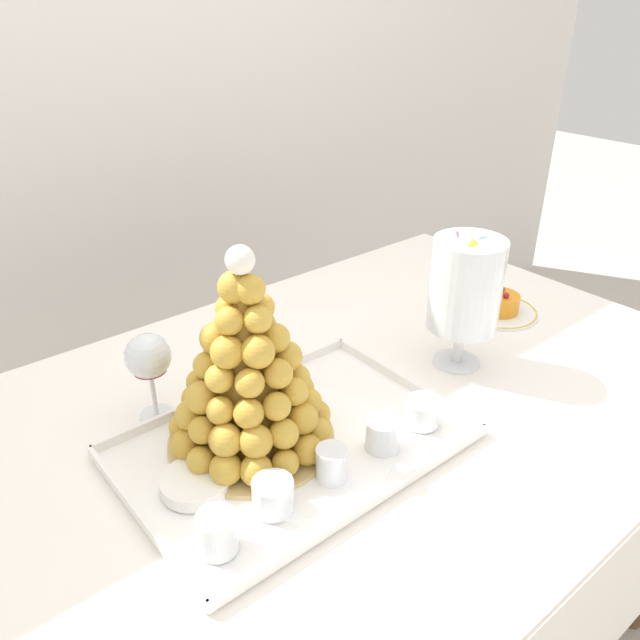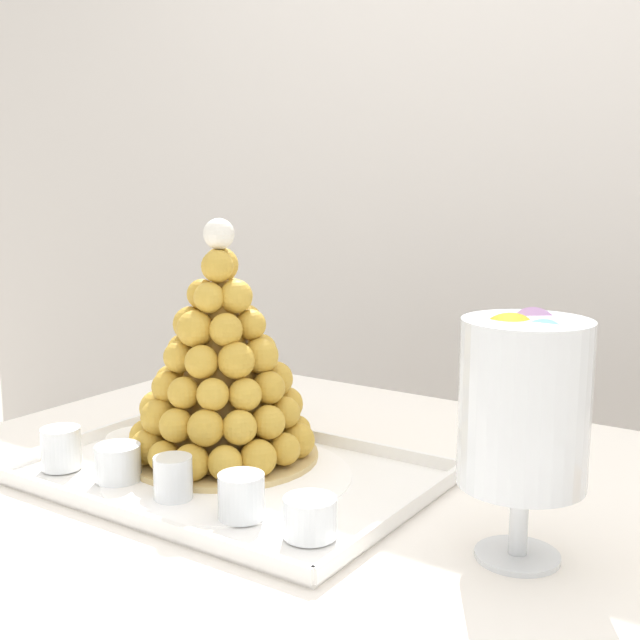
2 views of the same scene
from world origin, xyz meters
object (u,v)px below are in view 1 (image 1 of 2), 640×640
object	(u,v)px
serving_tray	(292,444)
dessert_cup_centre	(332,465)
creme_brulee_ramekin	(195,482)
wine_glass	(148,359)
dessert_cup_mid_left	(273,496)
macaron_goblet	(466,286)
dessert_cup_right	(422,413)
fruit_tart_plate	(498,306)
dessert_cup_mid_right	(382,435)
croquembouche	(248,374)
dessert_cup_left	(217,534)

from	to	relation	value
serving_tray	dessert_cup_centre	world-z (taller)	dessert_cup_centre
creme_brulee_ramekin	serving_tray	bearing A→B (deg)	-2.85
serving_tray	wine_glass	distance (m)	0.28
dessert_cup_mid_left	creme_brulee_ramekin	xyz separation A→B (m)	(-0.07, 0.11, -0.01)
dessert_cup_centre	creme_brulee_ramekin	size ratio (longest dim) A/B	0.52
macaron_goblet	dessert_cup_centre	bearing A→B (deg)	-166.69
dessert_cup_right	wine_glass	bearing A→B (deg)	136.75
wine_glass	fruit_tart_plate	bearing A→B (deg)	-10.21
dessert_cup_centre	fruit_tart_plate	size ratio (longest dim) A/B	0.29
dessert_cup_centre	fruit_tart_plate	distance (m)	0.68
dessert_cup_centre	dessert_cup_mid_right	size ratio (longest dim) A/B	0.97
dessert_cup_mid_right	wine_glass	bearing A→B (deg)	126.90
dessert_cup_mid_right	dessert_cup_right	world-z (taller)	dessert_cup_mid_right
fruit_tart_plate	dessert_cup_centre	bearing A→B (deg)	-164.71
croquembouche	wine_glass	xyz separation A→B (m)	(-0.09, 0.17, -0.02)
dessert_cup_mid_right	creme_brulee_ramekin	bearing A→B (deg)	158.66
wine_glass	dessert_cup_right	bearing A→B (deg)	-43.25
serving_tray	dessert_cup_centre	size ratio (longest dim) A/B	10.01
dessert_cup_mid_left	fruit_tart_plate	xyz separation A→B (m)	(0.76, 0.17, -0.01)
macaron_goblet	wine_glass	bearing A→B (deg)	157.69
dessert_cup_right	dessert_cup_centre	bearing A→B (deg)	-178.82
fruit_tart_plate	wine_glass	xyz separation A→B (m)	(-0.79, 0.14, 0.10)
fruit_tart_plate	serving_tray	bearing A→B (deg)	-173.28
dessert_cup_mid_right	wine_glass	xyz separation A→B (m)	(-0.24, 0.32, 0.08)
dessert_cup_mid_right	fruit_tart_plate	bearing A→B (deg)	17.97
dessert_cup_centre	macaron_goblet	xyz separation A→B (m)	(0.41, 0.10, 0.14)
fruit_tart_plate	wine_glass	world-z (taller)	wine_glass
dessert_cup_left	dessert_cup_right	bearing A→B (deg)	1.71
dessert_cup_right	macaron_goblet	xyz separation A→B (m)	(0.21, 0.09, 0.14)
dessert_cup_left	macaron_goblet	bearing A→B (deg)	9.72
croquembouche	creme_brulee_ramekin	xyz separation A→B (m)	(-0.13, -0.04, -0.12)
serving_tray	dessert_cup_right	world-z (taller)	dessert_cup_right
dessert_cup_left	fruit_tart_plate	distance (m)	0.88
dessert_cup_right	serving_tray	bearing A→B (deg)	154.22
creme_brulee_ramekin	wine_glass	xyz separation A→B (m)	(0.04, 0.21, 0.10)
serving_tray	wine_glass	size ratio (longest dim) A/B	3.34
croquembouche	dessert_cup_mid_right	distance (m)	0.24
fruit_tart_plate	dessert_cup_left	bearing A→B (deg)	-167.71
dessert_cup_centre	fruit_tart_plate	bearing A→B (deg)	15.29
croquembouche	wine_glass	size ratio (longest dim) A/B	2.12
dessert_cup_mid_left	creme_brulee_ramekin	distance (m)	0.13
fruit_tart_plate	dessert_cup_right	bearing A→B (deg)	-158.76
dessert_cup_left	dessert_cup_right	xyz separation A→B (m)	(0.41, 0.01, -0.01)
croquembouche	dessert_cup_mid_left	bearing A→B (deg)	-112.55
dessert_cup_mid_right	creme_brulee_ramekin	distance (m)	0.30
dessert_cup_right	macaron_goblet	bearing A→B (deg)	24.25
dessert_cup_left	dessert_cup_mid_right	bearing A→B (deg)	1.77
creme_brulee_ramekin	fruit_tart_plate	size ratio (longest dim) A/B	0.56
dessert_cup_right	wine_glass	distance (m)	0.47
dessert_cup_mid_right	dessert_cup_mid_left	bearing A→B (deg)	179.10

